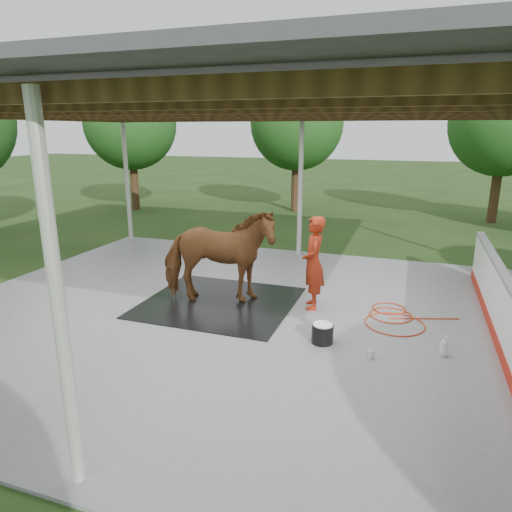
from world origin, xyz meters
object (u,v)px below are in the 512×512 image
(handler, at_px, (313,263))
(dasher_board, at_px, (505,318))
(horse, at_px, (218,256))
(wash_bucket, at_px, (322,333))

(handler, bearing_deg, dasher_board, 62.52)
(horse, bearing_deg, wash_bucket, -131.83)
(dasher_board, xyz_separation_m, horse, (-5.23, 0.35, 0.47))
(handler, height_order, wash_bucket, handler)
(dasher_board, height_order, handler, handler)
(handler, distance_m, wash_bucket, 1.79)
(horse, xyz_separation_m, handler, (1.88, 0.41, -0.07))
(wash_bucket, bearing_deg, horse, 154.94)
(horse, xyz_separation_m, wash_bucket, (2.40, -1.12, -0.84))
(horse, relative_size, handler, 1.25)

